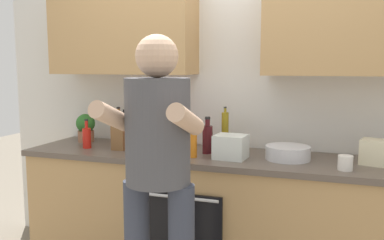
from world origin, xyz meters
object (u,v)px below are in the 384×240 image
mixing_bowl (288,153)px  bottle_oil (225,131)px  grocery_bag_produce (231,147)px  potted_herb (86,127)px  bottle_wine (208,138)px  grocery_bag_rice (377,152)px  person_standing (158,166)px  bottle_hotsauce (87,137)px  grocery_bag_crisps (163,137)px  cup_stoneware (149,148)px  knife_block (121,133)px  bottle_juice (193,139)px  cup_coffee (345,163)px  bottle_syrup (119,130)px

mixing_bowl → bottle_oil: bearing=161.1°
grocery_bag_produce → potted_herb: bearing=170.0°
bottle_wine → grocery_bag_rice: bearing=1.1°
person_standing → bottle_hotsauce: size_ratio=7.63×
bottle_hotsauce → bottle_oil: size_ratio=0.69×
person_standing → grocery_bag_crisps: person_standing is taller
cup_stoneware → knife_block: bearing=155.6°
bottle_oil → cup_stoneware: 0.57m
knife_block → grocery_bag_produce: (0.84, -0.05, -0.04)m
bottle_juice → potted_herb: bottle_juice is taller
mixing_bowl → grocery_bag_crisps: grocery_bag_crisps is taller
cup_coffee → potted_herb: bearing=171.2°
bottle_juice → cup_coffee: (0.97, -0.04, -0.08)m
bottle_juice → cup_stoneware: bearing=-173.8°
bottle_juice → bottle_oil: (0.15, 0.30, 0.02)m
cup_stoneware → potted_herb: size_ratio=0.45×
potted_herb → grocery_bag_produce: potted_herb is taller
knife_block → bottle_wine: bearing=5.2°
person_standing → bottle_hotsauce: (-0.88, 0.69, -0.01)m
bottle_wine → knife_block: 0.65m
bottle_hotsauce → grocery_bag_rice: bearing=3.7°
bottle_wine → potted_herb: bottle_wine is taller
bottle_juice → grocery_bag_rice: bottle_juice is taller
bottle_juice → knife_block: size_ratio=0.99×
cup_stoneware → potted_herb: potted_herb is taller
cup_coffee → grocery_bag_produce: size_ratio=0.43×
potted_herb → cup_coffee: bearing=-8.8°
cup_stoneware → grocery_bag_produce: bearing=8.2°
cup_coffee → grocery_bag_rice: grocery_bag_rice is taller
bottle_syrup → mixing_bowl: bearing=-5.0°
cup_stoneware → potted_herb: bearing=156.5°
mixing_bowl → grocery_bag_produce: bearing=-165.5°
cup_coffee → person_standing: bearing=-146.7°
bottle_wine → bottle_oil: bearing=59.6°
bottle_hotsauce → grocery_bag_rice: (2.01, 0.13, -0.00)m
bottle_hotsauce → bottle_oil: bearing=14.6°
grocery_bag_crisps → bottle_hotsauce: bearing=-161.8°
grocery_bag_rice → person_standing: bearing=-143.8°
person_standing → grocery_bag_produce: size_ratio=8.13×
bottle_oil → potted_herb: (-1.16, -0.03, -0.02)m
bottle_oil → cup_stoneware: size_ratio=3.11×
mixing_bowl → grocery_bag_rice: 0.54m
knife_block → grocery_bag_rice: (1.75, 0.08, -0.04)m
bottle_wine → knife_block: knife_block is taller
bottle_oil → person_standing: bearing=-97.0°
person_standing → bottle_syrup: 1.17m
bottle_oil → cup_stoneware: bearing=-143.7°
bottle_juice → bottle_hotsauce: bearing=177.2°
person_standing → bottle_hotsauce: 1.12m
bottle_syrup → bottle_hotsauce: size_ratio=1.34×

